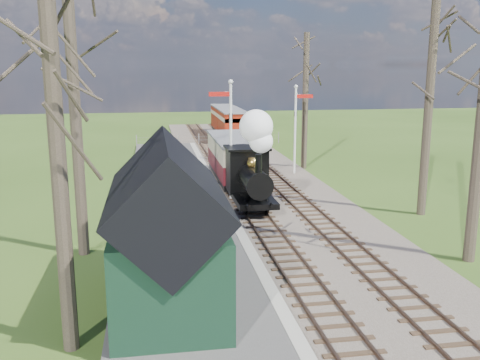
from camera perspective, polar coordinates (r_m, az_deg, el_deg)
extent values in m
ellipsoid|color=#385B23|center=(81.02, 1.50, -5.76)|extent=(70.40, 44.00, 19.80)
ellipsoid|color=#385B23|center=(81.78, 19.98, -2.75)|extent=(51.20, 32.00, 14.40)
ellipsoid|color=#385B23|center=(84.05, -11.33, -4.16)|extent=(64.00, 40.00, 18.00)
cube|color=brown|center=(33.91, 0.90, 0.49)|extent=(8.00, 60.00, 0.10)
cube|color=brown|center=(33.63, -2.12, 0.54)|extent=(0.07, 60.00, 0.12)
cube|color=brown|center=(33.76, -0.44, 0.59)|extent=(0.07, 60.00, 0.12)
cube|color=#38281C|center=(33.70, -1.28, 0.49)|extent=(1.60, 60.00, 0.09)
cube|color=brown|center=(34.04, 2.22, 0.68)|extent=(0.07, 60.00, 0.12)
cube|color=brown|center=(34.25, 3.86, 0.73)|extent=(0.07, 60.00, 0.12)
cube|color=#38281C|center=(34.15, 3.04, 0.63)|extent=(1.60, 60.00, 0.09)
cube|color=#474442|center=(25.63, -6.52, -3.34)|extent=(5.00, 44.00, 0.20)
cube|color=#B2AD9E|center=(25.83, -1.41, -3.13)|extent=(0.40, 44.00, 0.21)
cube|color=black|center=(15.65, -7.66, -8.22)|extent=(3.00, 6.00, 2.60)
cube|color=black|center=(15.11, -7.85, -1.63)|extent=(3.25, 6.30, 3.25)
cube|color=black|center=(14.94, -1.56, -10.36)|extent=(0.06, 1.20, 2.00)
cylinder|color=silver|center=(27.25, -0.98, 3.90)|extent=(0.14, 0.14, 6.00)
sphere|color=silver|center=(26.97, -1.01, 10.43)|extent=(0.24, 0.24, 0.24)
cube|color=#B7140F|center=(26.92, -2.18, 9.14)|extent=(1.10, 0.08, 0.22)
cube|color=black|center=(27.08, -0.99, 6.83)|extent=(0.18, 0.06, 0.30)
cylinder|color=silver|center=(34.13, 5.89, 5.10)|extent=(0.14, 0.14, 5.50)
sphere|color=silver|center=(33.90, 6.00, 9.88)|extent=(0.24, 0.24, 0.24)
cube|color=#B7140F|center=(34.07, 6.88, 8.86)|extent=(1.10, 0.08, 0.22)
cube|color=black|center=(34.01, 5.93, 7.02)|extent=(0.18, 0.06, 0.30)
cylinder|color=#382D23|center=(13.08, -18.75, 0.84)|extent=(0.39, 0.39, 9.00)
cylinder|color=#382D23|center=(19.90, -17.21, 7.54)|extent=(0.41, 0.41, 11.00)
cylinder|color=#382D23|center=(25.93, 19.47, 7.24)|extent=(0.40, 0.40, 10.00)
cylinder|color=#382D23|center=(36.20, 6.97, 8.26)|extent=(0.39, 0.39, 9.00)
cube|color=slate|center=(47.34, -3.33, 4.67)|extent=(12.60, 0.02, 0.01)
cube|color=slate|center=(47.38, -3.32, 4.31)|extent=(12.60, 0.02, 0.02)
cylinder|color=slate|center=(47.37, -3.32, 4.37)|extent=(0.08, 0.08, 1.00)
cube|color=black|center=(25.88, 1.22, -1.78)|extent=(1.82, 4.28, 0.27)
cylinder|color=black|center=(25.04, 1.50, 0.01)|extent=(1.18, 2.78, 1.18)
cube|color=black|center=(26.88, 0.72, 1.09)|extent=(1.93, 1.71, 2.14)
cylinder|color=black|center=(23.83, 1.99, 1.74)|extent=(0.30, 0.30, 0.86)
sphere|color=#BE8D37|center=(25.21, 1.37, 1.82)|extent=(0.56, 0.56, 0.56)
sphere|color=white|center=(23.68, 2.25, 4.16)|extent=(1.07, 1.07, 1.07)
sphere|color=white|center=(23.67, 1.73, 5.73)|extent=(1.50, 1.50, 1.50)
cylinder|color=black|center=(24.60, 0.62, -2.85)|extent=(0.11, 0.68, 0.68)
cylinder|color=black|center=(24.79, 2.90, -2.75)|extent=(0.11, 0.68, 0.68)
cube|color=black|center=(31.67, -0.77, 0.62)|extent=(2.03, 7.49, 0.32)
cube|color=#5A141B|center=(31.55, -0.78, 1.76)|extent=(2.14, 7.49, 0.96)
cube|color=beige|center=(31.39, -0.78, 3.49)|extent=(2.14, 7.49, 0.96)
cube|color=slate|center=(31.31, -0.79, 4.46)|extent=(2.25, 7.70, 0.13)
cube|color=black|center=(49.05, -0.82, 4.74)|extent=(2.00, 5.27, 0.32)
cube|color=maroon|center=(48.98, -0.82, 5.48)|extent=(2.11, 5.27, 0.95)
cube|color=beige|center=(48.87, -0.83, 6.58)|extent=(2.11, 5.27, 0.95)
cube|color=slate|center=(48.82, -0.83, 7.20)|extent=(2.21, 5.48, 0.13)
cube|color=black|center=(54.46, -1.69, 5.48)|extent=(2.00, 5.27, 0.32)
cube|color=maroon|center=(54.39, -1.69, 6.14)|extent=(2.11, 5.27, 0.95)
cube|color=beige|center=(54.30, -1.70, 7.14)|extent=(2.11, 5.27, 0.95)
cube|color=slate|center=(54.25, -1.70, 7.69)|extent=(2.21, 5.48, 0.13)
cube|color=#104D26|center=(19.77, -3.71, -6.06)|extent=(0.20, 0.75, 1.10)
cube|color=silver|center=(19.76, -3.57, -6.06)|extent=(0.12, 0.64, 0.90)
cube|color=#4A2C1A|center=(17.11, -3.23, -10.20)|extent=(0.44, 1.34, 0.06)
cube|color=#4A2C1A|center=(17.01, -3.82, -9.42)|extent=(0.11, 1.32, 0.57)
cube|color=#4A2C1A|center=(16.66, -2.51, -11.30)|extent=(0.06, 0.06, 0.19)
cube|color=#4A2C1A|center=(17.67, -3.89, -9.89)|extent=(0.06, 0.06, 0.19)
imported|color=#1B1D30|center=(17.73, -1.62, -7.84)|extent=(0.37, 0.51, 1.31)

